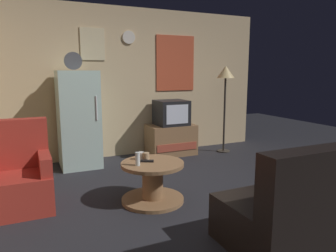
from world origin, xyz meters
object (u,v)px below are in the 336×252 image
at_px(armchair, 18,178).
at_px(remote_control, 147,161).
at_px(wine_glass, 138,159).
at_px(mug_ceramic_white, 141,156).
at_px(standing_lamp, 225,79).
at_px(fridge, 79,119).
at_px(crt_tv, 171,113).
at_px(couch, 320,206).
at_px(coffee_table, 153,182).
at_px(mug_ceramic_tan, 146,156).
at_px(tv_stand, 171,140).

bearing_deg(armchair, remote_control, -16.78).
height_order(wine_glass, mug_ceramic_white, wine_glass).
bearing_deg(remote_control, standing_lamp, 63.50).
xyz_separation_m(fridge, crt_tv, (1.62, 0.06, 0.01)).
bearing_deg(fridge, crt_tv, 2.23).
relative_size(mug_ceramic_white, remote_control, 0.60).
bearing_deg(crt_tv, standing_lamp, -13.08).
relative_size(crt_tv, remote_control, 3.60).
relative_size(fridge, crt_tv, 3.28).
height_order(fridge, couch, fridge).
xyz_separation_m(mug_ceramic_white, couch, (1.11, -1.56, -0.20)).
bearing_deg(crt_tv, fridge, -177.77).
relative_size(wine_glass, armchair, 0.16).
distance_m(coffee_table, couch, 1.74).
relative_size(wine_glass, couch, 0.09).
bearing_deg(coffee_table, mug_ceramic_tan, 106.74).
bearing_deg(wine_glass, mug_ceramic_white, 61.06).
relative_size(tv_stand, mug_ceramic_tan, 9.33).
height_order(mug_ceramic_tan, couch, couch).
relative_size(mug_ceramic_white, armchair, 0.09).
distance_m(crt_tv, remote_control, 2.14).
xyz_separation_m(remote_control, armchair, (-1.35, 0.41, -0.14)).
bearing_deg(tv_stand, mug_ceramic_white, -124.96).
xyz_separation_m(tv_stand, couch, (-0.06, -3.23, 0.04)).
height_order(remote_control, couch, couch).
relative_size(tv_stand, wine_glass, 5.60).
bearing_deg(coffee_table, couch, -53.62).
bearing_deg(wine_glass, armchair, 157.66).
bearing_deg(remote_control, couch, -25.95).
distance_m(fridge, armchair, 1.63).
distance_m(wine_glass, mug_ceramic_white, 0.24).
distance_m(mug_ceramic_white, armchair, 1.37).
relative_size(standing_lamp, coffee_table, 2.21).
distance_m(crt_tv, wine_glass, 2.28).
bearing_deg(tv_stand, armchair, -151.02).
xyz_separation_m(remote_control, couch, (1.08, -1.44, -0.16)).
distance_m(mug_ceramic_white, couch, 1.92).
xyz_separation_m(tv_stand, wine_glass, (-1.28, -1.88, 0.27)).
distance_m(tv_stand, couch, 3.23).
bearing_deg(crt_tv, tv_stand, 171.11).
xyz_separation_m(tv_stand, standing_lamp, (0.99, -0.23, 1.09)).
height_order(fridge, coffee_table, fridge).
distance_m(wine_glass, armchair, 1.32).
xyz_separation_m(crt_tv, mug_ceramic_tan, (-1.13, -1.71, -0.25)).
relative_size(wine_glass, mug_ceramic_white, 1.67).
bearing_deg(wine_glass, tv_stand, 55.68).
xyz_separation_m(wine_glass, couch, (1.22, -1.35, -0.23)).
distance_m(standing_lamp, mug_ceramic_white, 2.72).
bearing_deg(coffee_table, tv_stand, 59.27).
xyz_separation_m(tv_stand, armchair, (-2.49, -1.38, 0.07)).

